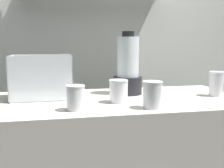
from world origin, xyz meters
name	(u,v)px	position (x,y,z in m)	size (l,w,h in m)	color
back_wall_unit	(92,33)	(0.00, 0.77, 1.26)	(2.60, 0.24, 2.50)	silver
carrot_display_bin	(41,85)	(-0.36, 0.09, 0.97)	(0.31, 0.20, 0.23)	white
blender_pitcher	(128,69)	(0.12, 0.13, 1.04)	(0.16, 0.16, 0.35)	black
juice_cup_carrot_far_left	(76,99)	(-0.20, -0.20, 0.95)	(0.08, 0.08, 0.11)	white
juice_cup_orange_left	(119,92)	(0.02, -0.08, 0.95)	(0.09, 0.09, 0.11)	white
juice_cup_pomegranate_middle	(152,96)	(0.14, -0.23, 0.95)	(0.09, 0.09, 0.12)	white
juice_cup_mango_right	(216,85)	(0.58, -0.03, 0.96)	(0.08, 0.08, 0.14)	white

